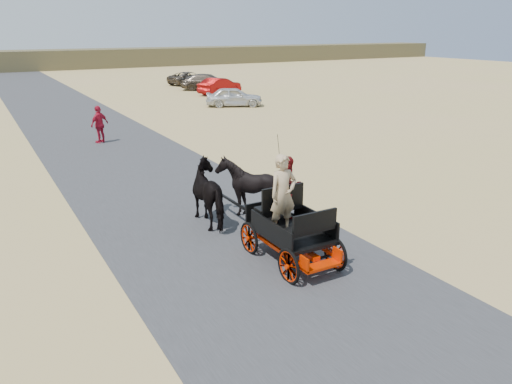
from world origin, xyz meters
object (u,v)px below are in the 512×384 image
horse_right (248,187)px  car_b (220,86)px  car_d (190,78)px  carriage (291,246)px  car_a (234,97)px  car_c (208,82)px  horse_left (213,193)px  pedestrian (100,124)px

horse_right → car_b: (11.30, 25.14, -0.20)m
car_d → carriage: bearing=146.9°
car_a → car_c: (2.42, 9.46, 0.02)m
horse_left → car_c: bearing=-114.4°
car_b → car_c: size_ratio=0.85×
horse_right → car_b: 27.56m
horse_left → car_b: 28.03m
horse_left → car_d: horse_left is taller
carriage → car_d: car_d is taller
carriage → pedestrian: size_ratio=1.39×
car_b → horse_right: bearing=131.9°
horse_left → car_a: bearing=-119.0°
car_b → car_c: (0.39, 3.06, 0.02)m
pedestrian → car_c: pedestrian is taller
horse_right → car_c: size_ratio=0.37×
carriage → car_a: bearing=65.7°
car_a → horse_left: bearing=176.5°
horse_right → car_d: horse_right is taller
pedestrian → car_a: bearing=-178.0°
horse_right → car_c: (11.69, 28.20, -0.17)m
horse_right → car_c: 30.53m
car_a → car_d: car_a is taller
horse_right → car_a: bearing=-116.3°
pedestrian → car_d: size_ratio=0.40×
car_c → car_d: (0.28, 4.77, -0.08)m
horse_right → horse_left: bearing=0.0°
carriage → pedestrian: 14.78m
car_d → car_c: bearing=162.7°
pedestrian → car_a: pedestrian is taller
horse_left → car_c: (12.79, 28.20, -0.17)m
car_a → car_b: car_b is taller
horse_left → pedestrian: 11.75m
carriage → car_b: (11.85, 28.14, 0.29)m
horse_left → car_d: size_ratio=0.47×
carriage → horse_left: bearing=100.4°
horse_right → pedestrian: size_ratio=0.98×
pedestrian → car_b: bearing=-164.7°
horse_left → car_c: size_ratio=0.43×
car_b → horse_left: bearing=129.8°
car_d → horse_right: bearing=146.2°
pedestrian → horse_left: bearing=59.9°
pedestrian → horse_right: bearing=65.2°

